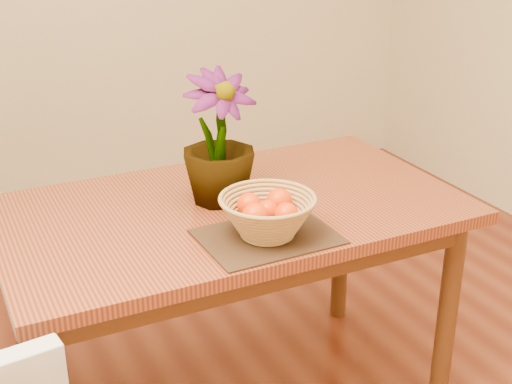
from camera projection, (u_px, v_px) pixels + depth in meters
name	position (u px, v px, depth m)	size (l,w,h in m)	color
table	(232.00, 230.00, 2.21)	(1.40, 0.80, 0.75)	brown
placemat	(267.00, 237.00, 1.97)	(0.37, 0.27, 0.01)	#342313
wicker_basket	(267.00, 218.00, 1.95)	(0.27, 0.27, 0.11)	#B18849
orange_pile	(267.00, 209.00, 1.94)	(0.18, 0.17, 0.07)	red
potted_plant	(219.00, 138.00, 2.13)	(0.23, 0.23, 0.40)	#164E16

